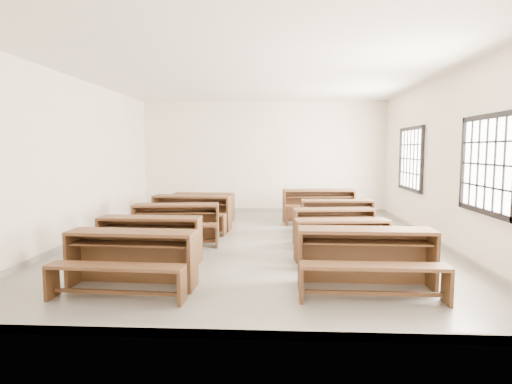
# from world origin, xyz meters

# --- Properties ---
(room) EXTENTS (8.50, 8.50, 3.20)m
(room) POSITION_xyz_m (0.09, 0.00, 2.14)
(room) COLOR gray
(room) RESTS_ON ground
(desk_set_0) EXTENTS (1.72, 0.96, 0.76)m
(desk_set_0) POSITION_xyz_m (-1.49, -2.81, 0.44)
(desk_set_0) COLOR brown
(desk_set_0) RESTS_ON ground
(desk_set_1) EXTENTS (1.65, 0.88, 0.74)m
(desk_set_1) POSITION_xyz_m (-1.64, -1.53, 0.43)
(desk_set_1) COLOR brown
(desk_set_1) RESTS_ON ground
(desk_set_2) EXTENTS (1.75, 1.04, 0.75)m
(desk_set_2) POSITION_xyz_m (-1.57, 0.00, 0.44)
(desk_set_2) COLOR brown
(desk_set_2) RESTS_ON ground
(desk_set_3) EXTENTS (1.81, 1.04, 0.79)m
(desk_set_3) POSITION_xyz_m (-1.52, 1.24, 0.46)
(desk_set_3) COLOR brown
(desk_set_3) RESTS_ON ground
(desk_set_4) EXTENTS (1.60, 0.90, 0.70)m
(desk_set_4) POSITION_xyz_m (-1.49, 2.63, 0.41)
(desk_set_4) COLOR brown
(desk_set_4) RESTS_ON ground
(desk_set_5) EXTENTS (1.77, 0.94, 0.79)m
(desk_set_5) POSITION_xyz_m (1.58, -2.68, 0.46)
(desk_set_5) COLOR brown
(desk_set_5) RESTS_ON ground
(desk_set_6) EXTENTS (1.60, 0.94, 0.68)m
(desk_set_6) POSITION_xyz_m (1.47, -1.29, 0.40)
(desk_set_6) COLOR brown
(desk_set_6) RESTS_ON ground
(desk_set_7) EXTENTS (1.61, 0.96, 0.69)m
(desk_set_7) POSITION_xyz_m (1.50, -0.03, 0.40)
(desk_set_7) COLOR brown
(desk_set_7) RESTS_ON ground
(desk_set_8) EXTENTS (1.58, 0.86, 0.70)m
(desk_set_8) POSITION_xyz_m (1.73, 1.25, 0.41)
(desk_set_8) COLOR brown
(desk_set_8) RESTS_ON ground
(desk_set_9) EXTENTS (1.87, 1.07, 0.81)m
(desk_set_9) POSITION_xyz_m (1.46, 2.60, 0.47)
(desk_set_9) COLOR brown
(desk_set_9) RESTS_ON ground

